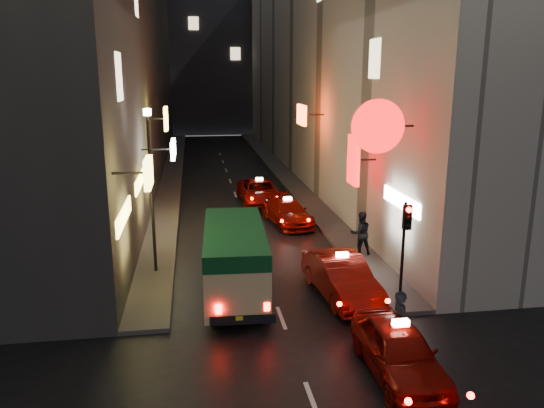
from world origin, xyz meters
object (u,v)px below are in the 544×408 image
minibus (235,254)px  pedestrian_crossing (400,319)px  traffic_light (405,232)px  lamp_post (151,180)px  taxi_near (399,347)px

minibus → pedestrian_crossing: 6.23m
traffic_light → lamp_post: 9.42m
taxi_near → traffic_light: size_ratio=1.44×
taxi_near → minibus: bearing=123.8°
pedestrian_crossing → traffic_light: size_ratio=0.60×
taxi_near → lamp_post: 10.95m
pedestrian_crossing → lamp_post: size_ratio=0.34×
minibus → taxi_near: 6.80m
minibus → lamp_post: bearing=138.1°
taxi_near → pedestrian_crossing: size_ratio=2.40×
pedestrian_crossing → traffic_light: 3.31m
taxi_near → pedestrian_crossing: pedestrian_crossing is taller
pedestrian_crossing → lamp_post: lamp_post is taller
lamp_post → taxi_near: bearing=-51.0°
minibus → traffic_light: size_ratio=1.68×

